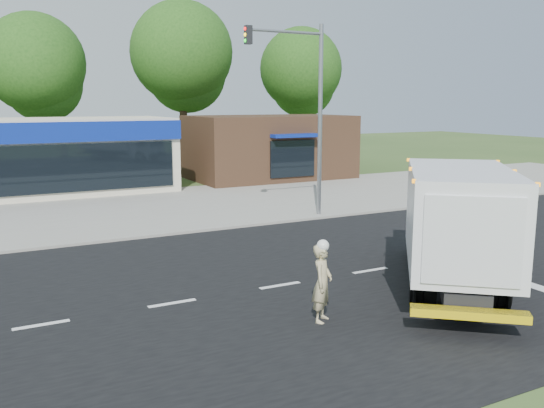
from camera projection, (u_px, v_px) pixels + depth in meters
name	position (u px, v px, depth m)	size (l,w,h in m)	color
ground	(370.00, 271.00, 16.81)	(120.00, 120.00, 0.00)	#385123
road_asphalt	(370.00, 271.00, 16.81)	(60.00, 14.00, 0.02)	black
sidewalk	(250.00, 219.00, 23.95)	(60.00, 2.40, 0.12)	gray
parking_apron	(201.00, 199.00, 29.03)	(60.00, 9.00, 0.02)	gray
lane_markings	(438.00, 276.00, 16.24)	(55.20, 7.00, 0.01)	silver
ems_box_truck	(455.00, 218.00, 15.05)	(6.43, 7.16, 3.28)	black
emergency_worker	(322.00, 282.00, 12.81)	(0.77, 0.75, 1.89)	tan
brown_storefront	(269.00, 147.00, 37.08)	(10.00, 6.70, 4.00)	#382316
traffic_signal_pole	(307.00, 101.00, 23.65)	(3.51, 0.25, 8.00)	gray
background_trees	(114.00, 65.00, 39.71)	(36.77, 7.39, 12.10)	#332114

